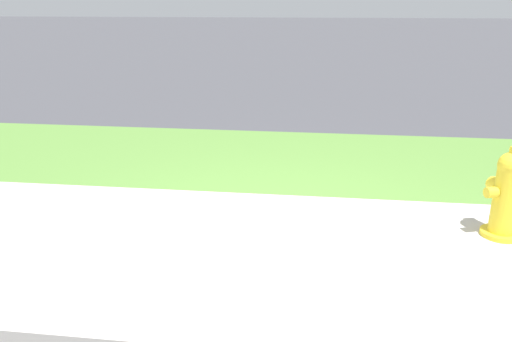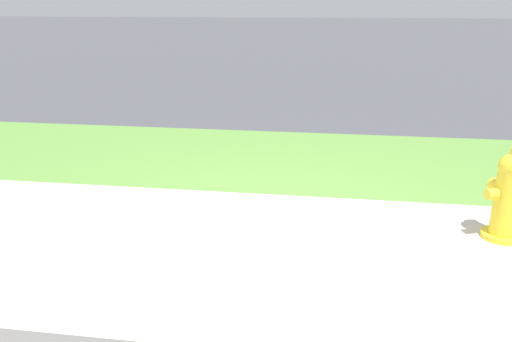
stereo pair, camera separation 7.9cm
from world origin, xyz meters
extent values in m
plane|color=#424247|center=(0.00, 0.00, 0.00)|extent=(120.00, 120.00, 0.00)
cube|color=#BCB7AD|center=(0.00, 0.00, 0.01)|extent=(18.00, 2.41, 0.01)
cube|color=#568438|center=(0.00, 2.52, 0.00)|extent=(18.00, 2.63, 0.01)
cylinder|color=yellow|center=(1.84, 0.51, 0.03)|extent=(0.33, 0.33, 0.05)
cylinder|color=yellow|center=(1.84, 0.51, 0.34)|extent=(0.21, 0.21, 0.59)
sphere|color=yellow|center=(1.84, 0.51, 0.64)|extent=(0.22, 0.22, 0.22)
cylinder|color=yellow|center=(1.70, 0.46, 0.41)|extent=(0.11, 0.11, 0.09)
cylinder|color=yellow|center=(1.79, 0.66, 0.41)|extent=(0.15, 0.13, 0.12)
camera|label=1|loc=(0.27, -3.54, 1.89)|focal=35.00mm
camera|label=2|loc=(0.35, -3.53, 1.89)|focal=35.00mm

